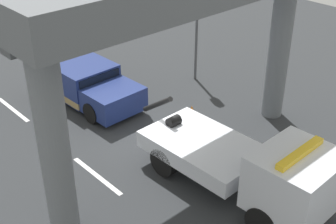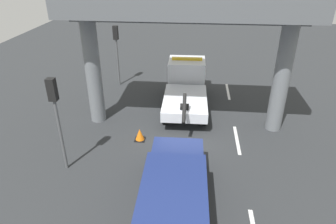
# 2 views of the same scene
# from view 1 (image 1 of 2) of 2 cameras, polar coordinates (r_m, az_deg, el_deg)

# --- Properties ---
(ground_plane) EXTENTS (60.00, 40.00, 0.10)m
(ground_plane) POSITION_cam_1_polar(r_m,az_deg,el_deg) (16.69, -0.98, -4.14)
(ground_plane) COLOR #2D3033
(lane_stripe_west) EXTENTS (2.60, 0.16, 0.01)m
(lane_stripe_west) POSITION_cam_1_polar(r_m,az_deg,el_deg) (19.89, -18.70, 0.31)
(lane_stripe_west) COLOR silver
(lane_stripe_west) RESTS_ON ground
(lane_stripe_mid) EXTENTS (2.60, 0.16, 0.01)m
(lane_stripe_mid) POSITION_cam_1_polar(r_m,az_deg,el_deg) (15.32, -8.81, -7.82)
(lane_stripe_mid) COLOR silver
(lane_stripe_mid) RESTS_ON ground
(tow_truck_white) EXTENTS (7.28, 2.53, 2.46)m
(tow_truck_white) POSITION_cam_1_polar(r_m,az_deg,el_deg) (13.74, 10.49, -6.69)
(tow_truck_white) COLOR silver
(tow_truck_white) RESTS_ON ground
(towed_van_green) EXTENTS (5.24, 2.31, 1.58)m
(towed_van_green) POSITION_cam_1_polar(r_m,az_deg,el_deg) (19.69, -10.39, 3.72)
(towed_van_green) COLOR navy
(towed_van_green) RESTS_ON ground
(traffic_light_near) EXTENTS (0.39, 0.32, 4.15)m
(traffic_light_near) POSITION_cam_1_polar(r_m,az_deg,el_deg) (20.35, 3.67, 11.86)
(traffic_light_near) COLOR #515456
(traffic_light_near) RESTS_ON ground
(traffic_light_far) EXTENTS (0.39, 0.32, 4.10)m
(traffic_light_far) POSITION_cam_1_polar(r_m,az_deg,el_deg) (17.72, 14.24, 8.12)
(traffic_light_far) COLOR #515456
(traffic_light_far) RESTS_ON ground
(traffic_cone_orange) EXTENTS (0.51, 0.51, 0.61)m
(traffic_cone_orange) POSITION_cam_1_polar(r_m,az_deg,el_deg) (18.03, 2.96, -0.12)
(traffic_cone_orange) COLOR orange
(traffic_cone_orange) RESTS_ON ground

